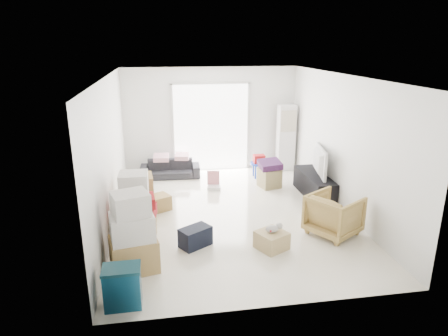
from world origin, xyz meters
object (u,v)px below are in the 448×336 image
Objects in this scene: sofa at (170,166)px; storage_bins at (123,286)px; ac_tower at (286,138)px; kids_table at (259,162)px; tv_console at (314,185)px; armchair at (334,213)px; ottoman at (269,178)px; wood_crate at (272,240)px; television at (315,171)px.

storage_bins is (-0.78, -5.16, -0.01)m from sofa.
kids_table is (-0.85, -0.53, -0.46)m from ac_tower.
tv_console is 2.69× the size of storage_bins.
ottoman is (-0.47, 2.55, -0.19)m from armchair.
tv_console is at bearing -58.34° from kids_table.
sofa is at bearing 154.18° from ottoman.
tv_console is at bearing 53.73° from wood_crate.
tv_console is 5.12m from storage_bins.
tv_console is at bearing -27.66° from sofa.
storage_bins reaches higher than tv_console.
kids_table reaches higher than sofa.
tv_console is 0.32m from television.
tv_console is 1.85× the size of armchair.
ac_tower is 1.17× the size of sofa.
television is at bearing 40.37° from storage_bins.
sofa is 3.37× the size of wood_crate.
television is at bearing -27.66° from sofa.
tv_console is at bearing 40.37° from storage_bins.
ac_tower is at bearing 58.37° from ottoman.
kids_table is (3.00, 4.78, 0.13)m from storage_bins.
television is 1.80× the size of kids_table.
storage_bins is (-3.54, -1.49, -0.13)m from armchair.
armchair reaches higher than tv_console.
armchair is 3.85m from storage_bins.
ac_tower is at bearing -36.62° from armchair.
kids_table reaches higher than wood_crate.
television reaches higher than ottoman.
ottoman is (-0.83, 0.73, -0.03)m from tv_console.
ottoman is at bearing -121.63° from ac_tower.
wood_crate is (2.32, 1.16, -0.13)m from storage_bins.
armchair reaches higher than ottoman.
storage_bins is 1.26× the size of ottoman.
ottoman is (-0.83, 0.73, -0.35)m from television.
armchair is 1.46× the size of storage_bins.
armchair is at bearing -80.61° from kids_table.
armchair is 1.30m from wood_crate.
armchair is (2.76, -3.66, 0.12)m from sofa.
kids_table is at bearing 43.37° from television.
ottoman is at bearing -22.96° from sofa.
ottoman is at bearing -21.60° from armchair.
ac_tower is 6.58m from storage_bins.
television reaches higher than tv_console.
storage_bins is (-3.85, -5.31, -0.59)m from ac_tower.
armchair is (-0.36, -1.82, -0.16)m from television.
ac_tower is at bearing 54.04° from storage_bins.
armchair reaches higher than television.
tv_console is at bearing 11.71° from television.
kids_table is at bearing 57.89° from storage_bins.
armchair is 2.60m from ottoman.
storage_bins reaches higher than ottoman.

